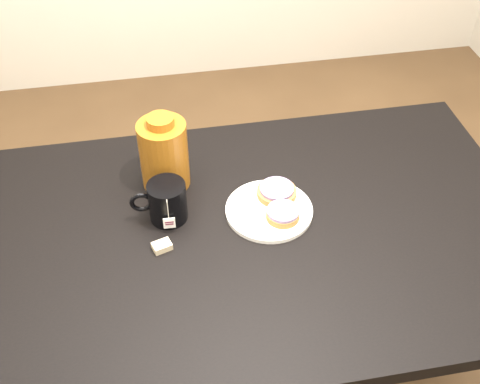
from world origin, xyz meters
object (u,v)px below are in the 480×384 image
Objects in this scene: bagel_package at (164,154)px; plate at (269,210)px; mug at (167,201)px; teabag_pouch at (162,246)px; table at (261,251)px; bagel_front at (283,214)px; bagel_back at (277,191)px.

plate is at bearing -33.39° from bagel_package.
mug reaches higher than teabag_pouch.
bagel_front reaches higher than table.
mug is at bearing 77.08° from teabag_pouch.
bagel_package is at bearing 134.78° from table.
bagel_back is 1.08× the size of bagel_front.
bagel_front reaches higher than teabag_pouch.
teabag_pouch is (-0.28, -0.08, 0.00)m from plate.
plate is (0.03, 0.06, 0.09)m from table.
table is at bearing -45.22° from bagel_package.
bagel_front is (-0.00, -0.09, 0.00)m from bagel_back.
plate is at bearing 125.94° from bagel_front.
teabag_pouch is at bearing -158.31° from bagel_back.
plate is 2.01× the size of bagel_back.
bagel_front reaches higher than plate.
bagel_front is 0.35m from bagel_package.
table is 12.43× the size of bagel_back.
bagel_back is (0.06, 0.10, 0.11)m from table.
plate is 1.55× the size of mug.
bagel_front is (0.06, 0.02, 0.11)m from table.
plate is 0.29m from teabag_pouch.
bagel_back is 0.34m from teabag_pouch.
bagel_package is (-0.22, 0.22, 0.18)m from table.
bagel_package is (0.01, 0.13, 0.05)m from mug.
bagel_back is at bearing 57.54° from plate.
bagel_front is 0.48× the size of bagel_package.
bagel_package is (-0.28, 0.20, 0.07)m from bagel_front.
teabag_pouch is 0.26m from bagel_package.
plate is 0.05m from bagel_front.
bagel_back is 0.31m from bagel_package.
plate is at bearing 60.04° from table.
mug is at bearing -93.92° from bagel_package.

